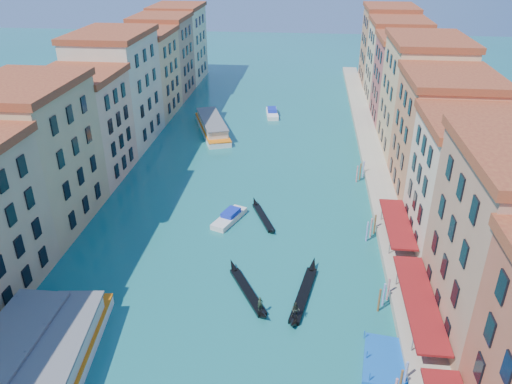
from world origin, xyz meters
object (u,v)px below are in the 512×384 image
gondola_fore (248,290)px  gondola_right (303,294)px  vaporetto_stop (6,367)px  vaporetto_far (212,126)px  vaporetto_near (52,373)px  blue_dock (387,362)px

gondola_fore → gondola_right: 6.26m
vaporetto_stop → gondola_right: (26.42, 14.38, -0.95)m
vaporetto_stop → gondola_fore: vaporetto_stop is taller
vaporetto_stop → vaporetto_far: 66.29m
vaporetto_near → blue_dock: size_ratio=3.28×
vaporetto_stop → gondola_right: vaporetto_stop is taller
vaporetto_stop → vaporetto_near: size_ratio=0.72×
gondola_fore → gondola_right: size_ratio=0.82×
vaporetto_stop → vaporetto_near: vaporetto_stop is taller
vaporetto_stop → gondola_right: 30.09m
vaporetto_stop → vaporetto_far: vaporetto_stop is taller
vaporetto_stop → vaporetto_far: bearing=84.3°
vaporetto_far → blue_dock: vaporetto_far is taller
gondola_fore → gondola_right: gondola_right is taller
vaporetto_stop → vaporetto_near: 4.55m
vaporetto_far → gondola_right: 55.29m
gondola_fore → blue_dock: gondola_fore is taller
vaporetto_near → gondola_fore: vaporetto_near is taller
vaporetto_far → gondola_fore: 53.20m
vaporetto_far → gondola_right: size_ratio=1.53×
gondola_right → blue_dock: 12.02m
vaporetto_near → blue_dock: (29.96, 5.71, -1.23)m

